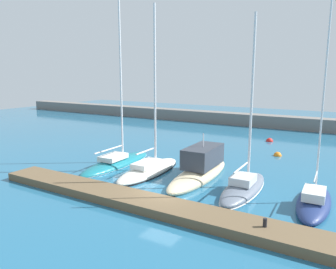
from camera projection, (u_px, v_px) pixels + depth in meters
ground_plane at (164, 198)px, 21.36m from camera, size 120.00×120.00×0.00m
dock_pier at (148, 204)px, 19.76m from camera, size 24.14×2.30×0.54m
breakwater_seawall at (280, 122)px, 48.82m from camera, size 108.00×2.56×1.82m
sailboat_teal_nearest at (117, 162)px, 29.20m from camera, size 2.70×9.23×15.36m
sailboat_ivory_second at (149, 169)px, 26.72m from camera, size 2.63×8.22×13.61m
motorboat_sand_third at (201, 168)px, 25.63m from camera, size 2.70×9.60×3.80m
sailboat_slate_fourth at (244, 186)px, 22.59m from camera, size 2.27×7.61×12.21m
sailboat_navy_fifth at (314, 201)px, 20.10m from camera, size 2.28×6.98×12.99m
mooring_buoy_orange at (277, 156)px, 32.34m from camera, size 0.78×0.78×0.78m
mooring_buoy_red at (269, 141)px, 39.24m from camera, size 0.83×0.83×0.83m
dock_bollard at (265, 223)px, 16.13m from camera, size 0.20×0.20×0.44m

